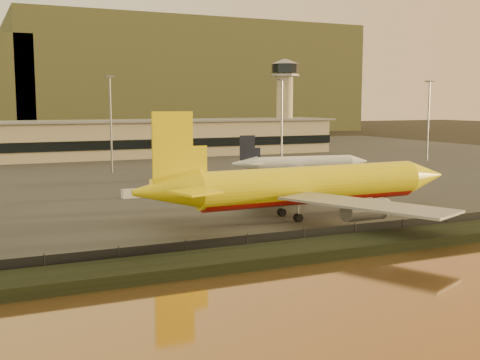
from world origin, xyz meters
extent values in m
plane|color=black|center=(0.00, 0.00, 0.00)|extent=(900.00, 900.00, 0.00)
cube|color=black|center=(0.00, -17.00, 0.70)|extent=(320.00, 7.00, 1.40)
cube|color=#2D2D2D|center=(0.00, 95.00, 0.10)|extent=(320.00, 220.00, 0.20)
cube|color=black|center=(0.00, -13.00, 1.30)|extent=(300.00, 0.05, 2.20)
cube|color=tan|center=(0.00, 125.00, 6.20)|extent=(160.00, 22.00, 12.00)
cube|color=black|center=(0.00, 113.80, 5.20)|extent=(160.00, 0.60, 3.00)
cube|color=gray|center=(0.00, 125.00, 12.50)|extent=(164.00, 24.00, 0.60)
cylinder|color=tan|center=(70.00, 131.00, 15.20)|extent=(6.40, 6.40, 30.00)
cylinder|color=black|center=(70.00, 131.00, 31.95)|extent=(10.40, 10.40, 3.50)
cone|color=gray|center=(70.00, 131.00, 34.70)|extent=(11.20, 11.20, 2.00)
cylinder|color=gray|center=(70.00, 131.00, 29.40)|extent=(11.20, 11.20, 0.80)
cylinder|color=slate|center=(-10.00, 80.00, 12.70)|extent=(0.50, 0.50, 25.00)
cube|color=slate|center=(-10.00, 80.00, 25.40)|extent=(2.20, 2.20, 0.40)
cylinder|color=slate|center=(40.00, 78.00, 12.70)|extent=(0.50, 0.50, 25.00)
cube|color=slate|center=(40.00, 78.00, 25.40)|extent=(2.20, 2.20, 0.40)
cylinder|color=slate|center=(90.00, 72.00, 12.70)|extent=(0.50, 0.50, 25.00)
cube|color=slate|center=(90.00, 72.00, 25.40)|extent=(2.20, 2.20, 0.40)
cube|color=brown|center=(90.00, 340.00, 35.00)|extent=(220.00, 160.00, 70.00)
cylinder|color=yellow|center=(5.54, 4.00, 5.64)|extent=(39.75, 6.74, 5.72)
cylinder|color=#AE1109|center=(5.54, 4.00, 4.64)|extent=(38.62, 5.45, 4.46)
cone|color=yellow|center=(29.19, 4.61, 5.64)|extent=(7.85, 5.92, 5.72)
cone|color=yellow|center=(-19.21, 3.37, 6.07)|extent=(10.05, 5.97, 5.72)
cube|color=yellow|center=(-18.11, 3.40, 12.36)|extent=(6.06, 0.61, 10.01)
cube|color=yellow|center=(-17.16, 9.15, 6.50)|extent=(6.82, 6.78, 0.34)
cube|color=yellow|center=(-16.87, -2.30, 6.50)|extent=(7.00, 6.96, 0.34)
cube|color=gray|center=(4.05, 19.21, 4.64)|extent=(15.90, 25.89, 0.34)
cylinder|color=gray|center=(6.90, 15.57, 3.06)|extent=(6.68, 3.32, 3.15)
cube|color=gray|center=(4.83, -11.26, 4.64)|extent=(16.93, 25.78, 0.34)
cylinder|color=gray|center=(7.49, -7.48, 3.06)|extent=(6.68, 3.32, 3.15)
cylinder|color=black|center=(20.67, 4.39, 0.83)|extent=(1.28, 1.03, 1.26)
cylinder|color=slate|center=(20.67, 4.39, 1.49)|extent=(0.22, 0.22, 2.58)
cylinder|color=black|center=(1.48, 1.32, 0.83)|extent=(1.28, 1.03, 1.26)
cylinder|color=slate|center=(1.48, 1.32, 1.49)|extent=(0.22, 0.22, 2.58)
cylinder|color=black|center=(1.35, 6.47, 0.83)|extent=(1.28, 1.03, 1.26)
cylinder|color=slate|center=(1.35, 6.47, 1.49)|extent=(0.22, 0.22, 2.58)
cylinder|color=white|center=(32.64, 52.26, 3.54)|extent=(25.52, 7.01, 3.51)
cylinder|color=gray|center=(32.64, 52.26, 2.92)|extent=(24.72, 6.15, 2.74)
cone|color=white|center=(47.58, 50.14, 3.54)|extent=(5.36, 4.16, 3.51)
cone|color=white|center=(16.99, 54.47, 3.80)|extent=(6.75, 4.36, 3.51)
cube|color=#1A1D2F|center=(17.69, 54.37, 7.66)|extent=(3.86, 0.82, 6.14)
cube|color=white|center=(18.87, 57.75, 4.06)|extent=(4.62, 4.54, 0.21)
cube|color=white|center=(17.89, 50.79, 4.06)|extent=(4.03, 3.89, 0.21)
cube|color=gray|center=(33.29, 61.91, 2.92)|extent=(12.16, 16.14, 0.21)
cylinder|color=gray|center=(34.70, 59.32, 1.96)|extent=(4.44, 2.50, 1.93)
cube|color=gray|center=(30.59, 42.79, 2.92)|extent=(8.58, 16.52, 0.21)
cylinder|color=gray|center=(32.66, 44.89, 1.96)|extent=(4.44, 2.50, 1.93)
cylinder|color=black|center=(42.20, 50.91, 0.59)|extent=(0.85, 0.72, 0.77)
cylinder|color=slate|center=(42.20, 50.91, 0.99)|extent=(0.18, 0.18, 1.58)
cylinder|color=black|center=(29.81, 51.06, 0.59)|extent=(0.85, 0.72, 0.77)
cylinder|color=slate|center=(29.81, 51.06, 0.99)|extent=(0.18, 0.18, 1.58)
cylinder|color=black|center=(30.25, 54.19, 0.59)|extent=(0.85, 0.72, 0.77)
cylinder|color=slate|center=(30.25, 54.19, 0.99)|extent=(0.18, 0.18, 1.58)
cube|color=yellow|center=(9.91, 22.65, 1.16)|extent=(4.28, 1.99, 1.91)
cube|color=white|center=(-16.10, 35.60, 1.05)|extent=(3.82, 1.82, 1.69)
camera|label=1|loc=(-44.92, -78.56, 18.52)|focal=45.00mm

